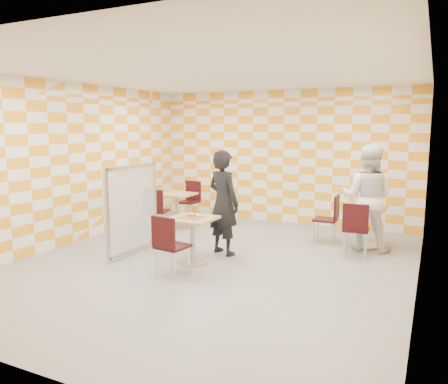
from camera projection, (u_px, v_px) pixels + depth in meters
name	position (u px, v px, depth m)	size (l,w,h in m)	color
room_shell	(228.00, 168.00, 7.29)	(7.00, 7.00, 7.00)	gray
main_table	(192.00, 232.00, 7.00)	(0.70, 0.70, 0.75)	tan
second_table	(366.00, 219.00, 7.97)	(0.70, 0.70, 0.75)	tan
empty_table	(177.00, 204.00, 9.51)	(0.70, 0.70, 0.75)	tan
chair_main_front	(168.00, 242.00, 6.30)	(0.48, 0.48, 0.92)	black
chair_second_front	(356.00, 225.00, 7.34)	(0.45, 0.46, 0.92)	black
chair_second_side	(331.00, 215.00, 8.17)	(0.44, 0.44, 0.92)	black
chair_empty_near	(155.00, 208.00, 8.94)	(0.51, 0.52, 0.92)	black
chair_empty_far	(191.00, 197.00, 10.22)	(0.46, 0.47, 0.92)	black
partition	(133.00, 209.00, 7.49)	(0.08, 1.38, 1.55)	white
man_dark	(223.00, 203.00, 7.46)	(0.66, 0.43, 1.80)	black
man_white	(367.00, 198.00, 7.73)	(0.91, 0.71, 1.88)	white
pizza_on_foil	(192.00, 217.00, 6.95)	(0.40, 0.40, 0.04)	silver
sport_bottle	(356.00, 200.00, 8.10)	(0.06, 0.06, 0.20)	white
soda_bottle	(377.00, 201.00, 7.93)	(0.07, 0.07, 0.23)	black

